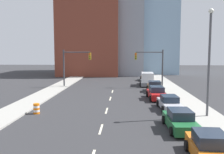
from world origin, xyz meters
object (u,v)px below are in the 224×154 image
at_px(sedan_red, 156,93).
at_px(box_truck_gray, 147,79).
at_px(sedan_green, 180,120).
at_px(sedan_tan, 146,77).
at_px(sedan_silver, 169,103).
at_px(traffic_barrel, 36,109).
at_px(traffic_signal_left, 72,63).
at_px(traffic_signal_right, 154,63).
at_px(sedan_brown, 155,87).
at_px(street_lamp, 209,56).
at_px(sedan_orange, 210,148).

distance_m(sedan_red, box_truck_gray, 11.93).
relative_size(sedan_green, sedan_tan, 1.10).
bearing_deg(sedan_silver, sedan_tan, 88.47).
bearing_deg(sedan_red, traffic_barrel, -149.57).
height_order(traffic_signal_left, sedan_red, traffic_signal_left).
height_order(traffic_signal_left, sedan_silver, traffic_signal_left).
relative_size(traffic_signal_left, box_truck_gray, 1.03).
bearing_deg(traffic_signal_right, sedan_red, -94.75).
bearing_deg(traffic_barrel, sedan_green, -18.28).
bearing_deg(sedan_green, traffic_signal_right, 86.83).
height_order(sedan_red, sedan_brown, sedan_red).
relative_size(traffic_signal_right, sedan_brown, 1.34).
height_order(traffic_signal_right, sedan_green, traffic_signal_right).
height_order(traffic_signal_left, street_lamp, street_lamp).
bearing_deg(sedan_silver, box_truck_gray, 89.92).
bearing_deg(sedan_brown, traffic_signal_right, 86.17).
relative_size(traffic_barrel, sedan_silver, 0.20).
height_order(traffic_signal_left, box_truck_gray, traffic_signal_left).
bearing_deg(sedan_tan, sedan_silver, -88.73).
height_order(sedan_silver, sedan_tan, sedan_tan).
distance_m(traffic_signal_left, sedan_green, 25.07).
xyz_separation_m(street_lamp, box_truck_gray, (-3.38, 20.03, -4.29)).
xyz_separation_m(traffic_barrel, sedan_brown, (12.30, 13.21, 0.21)).
bearing_deg(sedan_silver, sedan_brown, 88.67).
bearing_deg(sedan_brown, traffic_signal_left, 162.72).
bearing_deg(sedan_silver, traffic_signal_left, 128.12).
distance_m(traffic_barrel, street_lamp, 15.96).
distance_m(sedan_green, sedan_tan, 30.77).
bearing_deg(traffic_signal_left, sedan_orange, -64.31).
xyz_separation_m(street_lamp, sedan_tan, (-3.02, 27.23, -4.61)).
xyz_separation_m(traffic_signal_right, traffic_barrel, (-12.69, -17.49, -3.41)).
distance_m(street_lamp, sedan_red, 9.90).
height_order(street_lamp, sedan_orange, street_lamp).
xyz_separation_m(traffic_signal_left, box_truck_gray, (12.22, 2.08, -2.87)).
xyz_separation_m(traffic_signal_right, sedan_red, (-0.82, -9.85, -3.18)).
relative_size(street_lamp, sedan_red, 1.93).
bearing_deg(sedan_brown, sedan_silver, -87.81).
distance_m(street_lamp, sedan_green, 6.60).
height_order(sedan_green, sedan_brown, sedan_brown).
relative_size(street_lamp, sedan_tan, 2.18).
bearing_deg(sedan_green, sedan_orange, -87.59).
height_order(sedan_brown, sedan_tan, sedan_tan).
xyz_separation_m(sedan_green, box_truck_gray, (-0.29, 23.57, 0.34)).
height_order(traffic_signal_left, sedan_green, traffic_signal_left).
bearing_deg(traffic_signal_right, traffic_signal_left, 180.00).
xyz_separation_m(sedan_green, sedan_brown, (0.18, 17.21, 0.01)).
xyz_separation_m(sedan_red, sedan_tan, (0.32, 19.13, -0.01)).
bearing_deg(box_truck_gray, sedan_orange, -85.76).
distance_m(street_lamp, sedan_tan, 27.79).
bearing_deg(sedan_green, sedan_red, 89.57).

